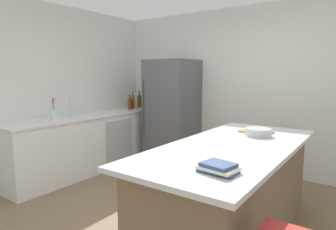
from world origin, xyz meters
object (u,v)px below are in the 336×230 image
object	(u,v)px
flower_vase	(54,113)
kitchen_island	(231,192)
refrigerator	(172,112)
hot_sauce_bottle	(132,104)
soda_bottle	(136,101)
cookbook_stack	(218,168)
sink_faucet	(71,107)
whiskey_bottle	(139,101)
olive_oil_bottle	(133,102)
mixing_bowl	(258,132)
cutting_board	(256,132)
syrup_bottle	(130,104)

from	to	relation	value
flower_vase	kitchen_island	bearing A→B (deg)	0.85
refrigerator	hot_sauce_bottle	xyz separation A→B (m)	(-0.82, -0.12, 0.10)
kitchen_island	soda_bottle	world-z (taller)	soda_bottle
soda_bottle	cookbook_stack	bearing A→B (deg)	-40.38
kitchen_island	sink_faucet	xyz separation A→B (m)	(-2.73, 0.26, 0.60)
whiskey_bottle	cookbook_stack	size ratio (longest dim) A/B	1.23
whiskey_bottle	cookbook_stack	bearing A→B (deg)	-41.55
refrigerator	olive_oil_bottle	size ratio (longest dim) A/B	5.85
sink_faucet	hot_sauce_bottle	world-z (taller)	sink_faucet
sink_faucet	whiskey_bottle	bearing A→B (deg)	90.36
mixing_bowl	cutting_board	distance (m)	0.19
sink_faucet	mixing_bowl	bearing A→B (deg)	5.02
soda_bottle	kitchen_island	bearing A→B (deg)	-32.65
kitchen_island	whiskey_bottle	world-z (taller)	whiskey_bottle
mixing_bowl	olive_oil_bottle	bearing A→B (deg)	157.52
flower_vase	sink_faucet	bearing A→B (deg)	94.03
kitchen_island	syrup_bottle	xyz separation A→B (m)	(-2.63, 1.46, 0.55)
olive_oil_bottle	cutting_board	xyz separation A→B (m)	(2.73, -0.99, -0.11)
flower_vase	cutting_board	distance (m)	2.79
kitchen_island	syrup_bottle	distance (m)	3.06
refrigerator	cutting_board	xyz separation A→B (m)	(1.82, -1.01, 0.02)
soda_bottle	olive_oil_bottle	world-z (taller)	soda_bottle
flower_vase	hot_sauce_bottle	bearing A→B (deg)	88.33
kitchen_island	soda_bottle	xyz separation A→B (m)	(-2.74, 1.76, 0.56)
flower_vase	cutting_board	bearing A→B (deg)	14.84
sink_faucet	cutting_board	xyz separation A→B (m)	(2.72, 0.41, -0.14)
sink_faucet	flower_vase	size ratio (longest dim) A/B	0.96
hot_sauce_bottle	cookbook_stack	world-z (taller)	hot_sauce_bottle
sink_faucet	syrup_bottle	xyz separation A→B (m)	(0.10, 1.20, -0.05)
flower_vase	mixing_bowl	distance (m)	2.83
olive_oil_bottle	cutting_board	bearing A→B (deg)	-20.01
kitchen_island	flower_vase	distance (m)	2.76
mixing_bowl	cutting_board	size ratio (longest dim) A/B	0.79
cookbook_stack	flower_vase	bearing A→B (deg)	166.03
sink_faucet	olive_oil_bottle	xyz separation A→B (m)	(-0.01, 1.41, -0.03)
cookbook_stack	cutting_board	size ratio (longest dim) A/B	0.77
soda_bottle	mixing_bowl	world-z (taller)	soda_bottle
syrup_bottle	hot_sauce_bottle	bearing A→B (deg)	108.13
hot_sauce_bottle	syrup_bottle	size ratio (longest dim) A/B	0.93
sink_faucet	cutting_board	world-z (taller)	sink_faucet
sink_faucet	kitchen_island	bearing A→B (deg)	-5.48
refrigerator	sink_faucet	world-z (taller)	refrigerator
flower_vase	cookbook_stack	distance (m)	3.03
mixing_bowl	cutting_board	xyz separation A→B (m)	(-0.08, 0.17, -0.03)
kitchen_island	hot_sauce_bottle	size ratio (longest dim) A/B	9.22
whiskey_bottle	syrup_bottle	xyz separation A→B (m)	(0.11, -0.39, -0.02)
flower_vase	hot_sauce_bottle	distance (m)	1.60
whiskey_bottle	cutting_board	distance (m)	2.98
kitchen_island	hot_sauce_bottle	world-z (taller)	hot_sauce_bottle
flower_vase	syrup_bottle	xyz separation A→B (m)	(0.08, 1.50, 0.01)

